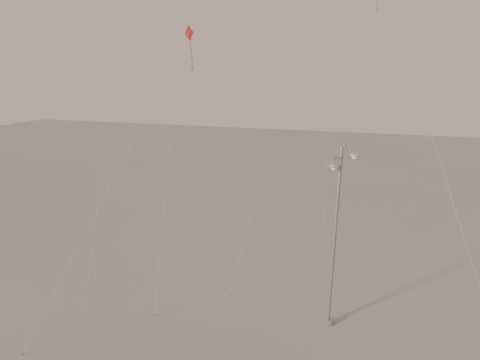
% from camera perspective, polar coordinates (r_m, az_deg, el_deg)
% --- Properties ---
extents(ground, '(160.00, 160.00, 0.00)m').
position_cam_1_polar(ground, '(25.91, -1.56, -18.43)').
color(ground, '#A09485').
rests_on(ground, ground).
extents(street_lamp, '(1.47, 0.92, 10.04)m').
position_cam_1_polar(street_lamp, '(25.01, 11.62, -6.29)').
color(street_lamp, gray).
rests_on(street_lamp, ground).
extents(kite_3, '(6.66, 7.14, 15.78)m').
position_cam_1_polar(kite_3, '(24.30, -10.05, 9.90)').
color(kite_3, maroon).
rests_on(kite_3, ground).
extents(kite_4, '(7.54, 12.75, 19.44)m').
position_cam_1_polar(kite_4, '(30.96, 19.26, 14.64)').
color(kite_4, '#2A2423').
rests_on(kite_4, ground).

